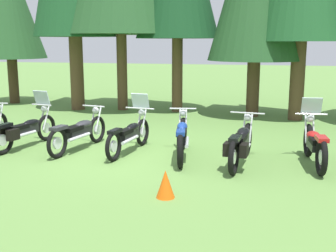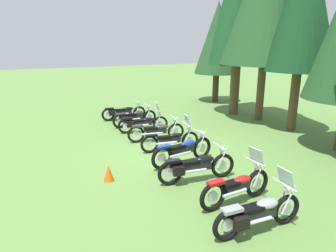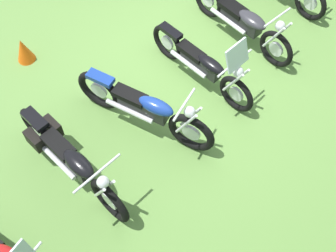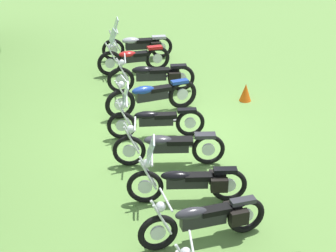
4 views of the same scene
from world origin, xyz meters
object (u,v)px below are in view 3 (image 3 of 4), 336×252
motorcycle_3 (242,20)px  motorcycle_5 (144,108)px  motorcycle_4 (202,64)px  traffic_cone (24,50)px  motorcycle_6 (69,158)px

motorcycle_3 → motorcycle_5: size_ratio=0.97×
motorcycle_4 → traffic_cone: 3.17m
motorcycle_5 → motorcycle_6: motorcycle_5 is taller
motorcycle_3 → motorcycle_5: 2.58m
traffic_cone → motorcycle_4: bearing=119.2°
motorcycle_4 → motorcycle_5: motorcycle_4 is taller
motorcycle_3 → motorcycle_4: bearing=-77.8°
motorcycle_4 → motorcycle_6: motorcycle_4 is taller
motorcycle_5 → traffic_cone: motorcycle_5 is taller
motorcycle_5 → motorcycle_6: (1.35, -0.28, -0.00)m
motorcycle_5 → traffic_cone: (0.25, -2.60, -0.24)m
motorcycle_3 → motorcycle_4: 1.28m
motorcycle_3 → motorcycle_6: size_ratio=0.98×
motorcycle_4 → motorcycle_6: size_ratio=0.94×
motorcycle_3 → motorcycle_4: (1.28, 0.06, -0.00)m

